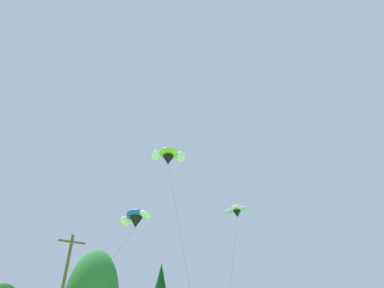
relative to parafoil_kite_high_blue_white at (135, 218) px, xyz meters
name	(u,v)px	position (x,y,z in m)	size (l,w,h in m)	color
parafoil_kite_high_blue_white	(135,218)	(0.00, 0.00, 0.00)	(8.15, 9.04, 13.04)	blue
parafoil_kite_mid_lime_white	(168,156)	(2.63, -0.31, 6.75)	(5.55, 16.18, 20.41)	#93D633
parafoil_kite_far_white	(237,211)	(14.52, 6.50, 5.87)	(12.41, 15.49, 19.00)	white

